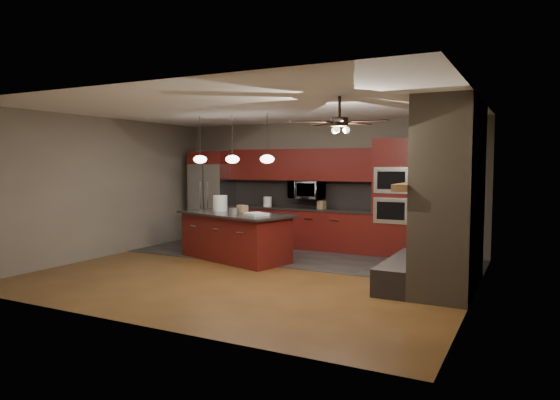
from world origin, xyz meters
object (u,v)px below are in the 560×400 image
Objects in this scene: counter_bucket at (268,201)px; counter_box at (322,205)px; oven_tower at (395,198)px; kitchen_island at (235,236)px; cardboard_box at (242,209)px; white_bucket at (220,203)px; microwave at (307,190)px; refrigerator at (212,197)px; paint_can at (234,211)px; paint_tray at (256,214)px.

counter_bucket reaches higher than counter_box.
kitchen_island is at bearing -145.74° from oven_tower.
cardboard_box is at bearing -79.57° from counter_bucket.
white_bucket is at bearing -152.97° from oven_tower.
microwave is 2.45m from refrigerator.
refrigerator is at bearing 169.45° from cardboard_box.
refrigerator is at bearing 152.06° from kitchen_island.
paint_can reaches higher than kitchen_island.
refrigerator reaches higher than kitchen_island.
refrigerator is 12.17× the size of paint_can.
paint_tray is (1.08, -0.40, -0.13)m from white_bucket.
paint_can is at bearing -144.67° from paint_tray.
paint_can is at bearing -105.66° from microwave.
refrigerator is 9.87× the size of counter_bucket.
paint_can is (0.59, -0.42, -0.10)m from white_bucket.
cardboard_box is at bearing -149.31° from oven_tower.
oven_tower reaches higher than refrigerator.
paint_tray is (2.34, -1.94, -0.14)m from refrigerator.
oven_tower is 13.34× the size of counter_box.
refrigerator is at bearing -176.86° from counter_bucket.
refrigerator is (-4.41, -0.07, -0.11)m from oven_tower.
refrigerator reaches higher than microwave.
counter_box is (0.98, 1.99, 0.01)m from paint_can.
white_bucket is at bearing 173.61° from kitchen_island.
oven_tower is at bearing 60.38° from cardboard_box.
refrigerator reaches higher than counter_bucket.
refrigerator reaches higher than cardboard_box.
cardboard_box is at bearing -112.40° from microwave.
counter_box reaches higher than paint_can.
refrigerator is 2.54m from kitchen_island.
cardboard_box reaches higher than paint_tray.
microwave reaches higher than counter_bucket.
counter_box reaches higher than kitchen_island.
counter_bucket is at bearing 82.53° from white_bucket.
counter_bucket is at bearing -177.02° from microwave.
kitchen_island is at bearing -81.48° from counter_bucket.
paint_tray is 2.03m from counter_box.
white_bucket reaches higher than counter_bucket.
counter_box reaches higher than cardboard_box.
microwave is at bearing 3.08° from refrigerator.
cardboard_box is (-0.67, -1.63, -0.31)m from microwave.
oven_tower is 3.08m from cardboard_box.
counter_box is at bearing -178.45° from oven_tower.
counter_box is at bearing 63.71° from paint_can.
counter_bucket is (-0.27, 1.82, 0.54)m from kitchen_island.
microwave is 2.16m from kitchen_island.
white_bucket is 1.43× the size of counter_bucket.
microwave is 2.10m from paint_tray.
counter_box is (-1.58, -0.04, -0.20)m from oven_tower.
white_bucket is 1.76× the size of counter_box.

